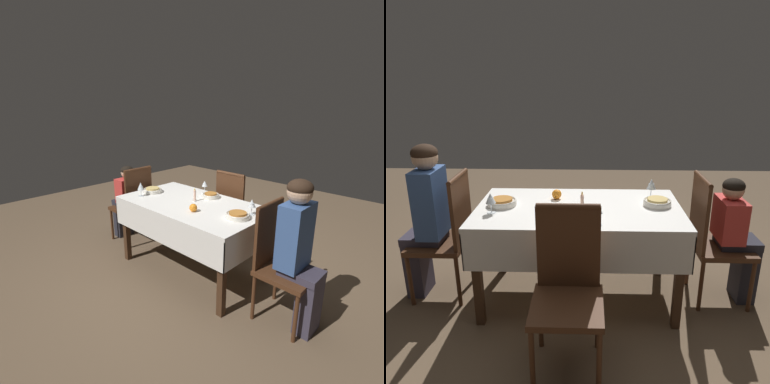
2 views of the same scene
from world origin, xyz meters
TOP-DOWN VIEW (x-y plane):
  - ground_plane at (0.00, 0.00)m, footprint 8.00×8.00m
  - dining_table at (0.00, 0.00)m, footprint 1.55×0.88m
  - chair_east at (1.03, -0.03)m, footprint 0.43×0.43m
  - chair_west at (-1.03, -0.02)m, footprint 0.43×0.43m
  - chair_north at (0.05, 0.70)m, footprint 0.43×0.43m
  - person_adult_denim at (1.19, -0.03)m, footprint 0.34×0.30m
  - person_child_red at (-1.21, -0.02)m, footprint 0.33×0.30m
  - bowl_east at (0.59, -0.01)m, footprint 0.22×0.22m
  - wine_glass_east at (0.63, 0.14)m, footprint 0.07×0.07m
  - bowl_west at (-0.60, -0.05)m, footprint 0.21×0.21m
  - wine_glass_west at (-0.57, -0.23)m, footprint 0.07×0.07m
  - bowl_north at (0.02, 0.27)m, footprint 0.19×0.19m
  - wine_glass_north at (-0.13, 0.34)m, footprint 0.07×0.07m
  - candle_centerpiece at (-0.03, 0.06)m, footprint 0.05×0.05m
  - orange_fruit at (0.18, -0.18)m, footprint 0.08×0.08m

SIDE VIEW (x-z plane):
  - ground_plane at x=0.00m, z-range 0.00..0.00m
  - chair_east at x=1.03m, z-range 0.04..1.05m
  - chair_west at x=-1.03m, z-range 0.04..1.05m
  - chair_north at x=0.05m, z-range 0.04..1.05m
  - person_child_red at x=-1.21m, z-range 0.05..1.06m
  - dining_table at x=0.00m, z-range 0.29..1.07m
  - person_adult_denim at x=1.19m, z-range 0.08..1.33m
  - bowl_east at x=0.59m, z-range 0.78..0.83m
  - bowl_west at x=-0.60m, z-range 0.78..0.83m
  - bowl_north at x=0.02m, z-range 0.78..0.83m
  - orange_fruit at x=0.18m, z-range 0.78..0.86m
  - candle_centerpiece at x=-0.03m, z-range 0.76..0.90m
  - wine_glass_east at x=0.63m, z-range 0.81..0.96m
  - wine_glass_west at x=-0.57m, z-range 0.81..0.97m
  - wine_glass_north at x=-0.13m, z-range 0.81..0.96m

